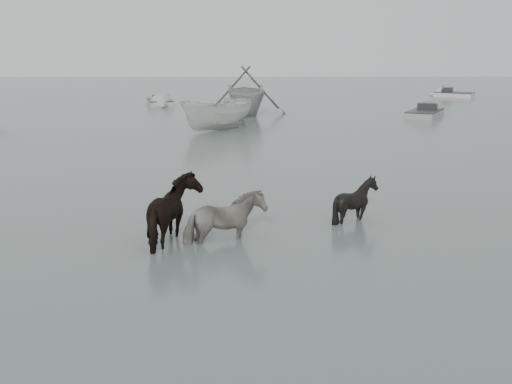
# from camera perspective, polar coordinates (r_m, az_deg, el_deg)

# --- Properties ---
(ground) EXTENTS (140.00, 140.00, 0.00)m
(ground) POSITION_cam_1_polar(r_m,az_deg,el_deg) (14.27, -3.82, -4.68)
(ground) COLOR #56675F
(ground) RESTS_ON ground
(pony_pinto) EXTENTS (2.02, 1.55, 1.55)m
(pony_pinto) POSITION_cam_1_polar(r_m,az_deg,el_deg) (14.29, -2.90, -1.41)
(pony_pinto) COLOR black
(pony_pinto) RESTS_ON ground
(pony_dark) EXTENTS (1.80, 1.99, 1.71)m
(pony_dark) POSITION_cam_1_polar(r_m,az_deg,el_deg) (14.35, -7.09, -1.09)
(pony_dark) COLOR black
(pony_dark) RESTS_ON ground
(pony_black) EXTENTS (1.32, 1.20, 1.34)m
(pony_black) POSITION_cam_1_polar(r_m,az_deg,el_deg) (16.19, 8.86, -0.19)
(pony_black) COLOR black
(pony_black) RESTS_ON ground
(rowboat_trail) EXTENTS (5.42, 6.19, 3.12)m
(rowboat_trail) POSITION_cam_1_polar(r_m,az_deg,el_deg) (39.88, -0.91, 9.16)
(rowboat_trail) COLOR #A7AAA8
(rowboat_trail) RESTS_ON ground
(boat_small) EXTENTS (4.47, 4.50, 1.78)m
(boat_small) POSITION_cam_1_polar(r_m,az_deg,el_deg) (32.60, -3.45, 7.05)
(boat_small) COLOR silver
(boat_small) RESTS_ON ground
(skiff_port) EXTENTS (3.74, 5.19, 0.75)m
(skiff_port) POSITION_cam_1_polar(r_m,az_deg,el_deg) (39.97, 14.79, 7.03)
(skiff_port) COLOR gray
(skiff_port) RESTS_ON ground
(skiff_mid) EXTENTS (2.55, 5.01, 0.75)m
(skiff_mid) POSITION_cam_1_polar(r_m,az_deg,el_deg) (46.45, -8.55, 8.13)
(skiff_mid) COLOR #9D9F9D
(skiff_mid) RESTS_ON ground
(skiff_star) EXTENTS (4.38, 3.54, 0.75)m
(skiff_star) POSITION_cam_1_polar(r_m,az_deg,el_deg) (55.11, 17.22, 8.47)
(skiff_star) COLOR silver
(skiff_star) RESTS_ON ground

